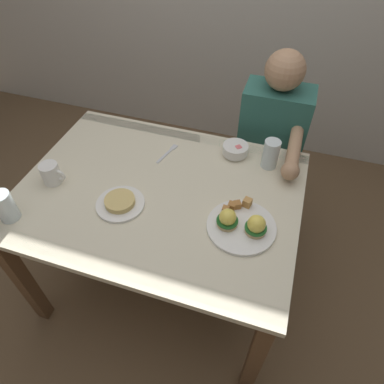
{
  "coord_description": "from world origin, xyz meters",
  "views": [
    {
      "loc": [
        0.45,
        -0.92,
        1.79
      ],
      "look_at": [
        0.15,
        0.0,
        0.78
      ],
      "focal_mm": 31.89,
      "sensor_mm": 36.0,
      "label": 1
    }
  ],
  "objects": [
    {
      "name": "water_glass_far",
      "position": [
        -0.5,
        -0.32,
        0.8
      ],
      "size": [
        0.08,
        0.08,
        0.13
      ],
      "color": "silver",
      "rests_on": "dining_table"
    },
    {
      "name": "coffee_mug",
      "position": [
        -0.46,
        -0.09,
        0.79
      ],
      "size": [
        0.11,
        0.08,
        0.09
      ],
      "color": "white",
      "rests_on": "dining_table"
    },
    {
      "name": "dining_table",
      "position": [
        0.0,
        0.0,
        0.63
      ],
      "size": [
        1.2,
        0.9,
        0.74
      ],
      "color": "beige",
      "rests_on": "ground_plane"
    },
    {
      "name": "ground_plane",
      "position": [
        0.0,
        0.0,
        0.0
      ],
      "size": [
        6.0,
        6.0,
        0.0
      ],
      "primitive_type": "plane",
      "color": "brown"
    },
    {
      "name": "diner_person",
      "position": [
        0.4,
        0.6,
        0.65
      ],
      "size": [
        0.34,
        0.54,
        1.14
      ],
      "color": "#33333D",
      "rests_on": "ground_plane"
    },
    {
      "name": "fork",
      "position": [
        -0.05,
        0.25,
        0.74
      ],
      "size": [
        0.06,
        0.15,
        0.0
      ],
      "color": "silver",
      "rests_on": "dining_table"
    },
    {
      "name": "fruit_bowl",
      "position": [
        0.26,
        0.33,
        0.77
      ],
      "size": [
        0.12,
        0.12,
        0.06
      ],
      "color": "white",
      "rests_on": "dining_table"
    },
    {
      "name": "eggs_benedict_plate",
      "position": [
        0.38,
        -0.09,
        0.77
      ],
      "size": [
        0.27,
        0.27,
        0.09
      ],
      "color": "white",
      "rests_on": "dining_table"
    },
    {
      "name": "water_glass_near",
      "position": [
        0.42,
        0.31,
        0.8
      ],
      "size": [
        0.07,
        0.07,
        0.14
      ],
      "color": "silver",
      "rests_on": "dining_table"
    },
    {
      "name": "side_plate",
      "position": [
        -0.12,
        -0.12,
        0.75
      ],
      "size": [
        0.2,
        0.2,
        0.04
      ],
      "color": "white",
      "rests_on": "dining_table"
    }
  ]
}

